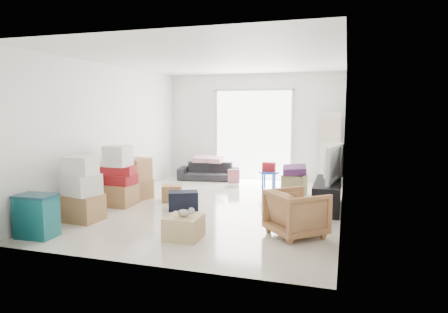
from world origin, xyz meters
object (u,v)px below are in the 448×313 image
storage_bins (37,216)px  kids_table (269,170)px  ottoman (294,185)px  wood_crate (184,227)px  armchair (297,211)px  ac_tower (331,149)px  sofa (208,168)px  television (328,177)px  tv_console (327,195)px

storage_bins → kids_table: bearing=59.8°
ottoman → wood_crate: (-1.15, -3.30, -0.06)m
storage_bins → wood_crate: size_ratio=1.29×
armchair → kids_table: bearing=-23.9°
kids_table → ac_tower: bearing=32.2°
storage_bins → sofa: bearing=80.5°
sofa → kids_table: (1.69, -0.68, 0.13)m
storage_bins → wood_crate: storage_bins is taller
television → tv_console: bearing=0.0°
kids_table → wood_crate: bearing=-97.6°
ac_tower → kids_table: 1.61m
wood_crate → ottoman: bearing=70.8°
ac_tower → sofa: (-3.01, -0.15, -0.58)m
armchair → tv_console: bearing=-52.7°
ac_tower → tv_console: bearing=-88.7°
ac_tower → ottoman: bearing=-117.2°
television → wood_crate: (-1.87, -2.34, -0.42)m
armchair → ottoman: armchair is taller
ac_tower → wood_crate: (-1.82, -4.61, -0.71)m
television → kids_table: size_ratio=1.88×
television → sofa: 3.73m
television → storage_bins: 4.88m
armchair → ottoman: 2.75m
storage_bins → kids_table: 5.04m
tv_console → ac_tower: bearing=91.3°
wood_crate → armchair: bearing=21.0°
armchair → wood_crate: armchair is taller
sofa → storage_bins: bearing=-107.1°
tv_console → television: (0.00, 0.00, 0.33)m
sofa → storage_bins: (-0.84, -5.03, 0.02)m
storage_bins → ottoman: 5.00m
kids_table → wood_crate: 3.83m
ottoman → kids_table: kids_table is taller
storage_bins → television: bearing=36.8°
tv_console → storage_bins: 4.87m
sofa → ottoman: (2.33, -1.16, -0.08)m
ac_tower → television: ac_tower is taller
tv_console → wood_crate: bearing=-128.6°
storage_bins → wood_crate: 2.11m
storage_bins → armchair: bearing=18.0°
ottoman → kids_table: (-0.64, 0.49, 0.21)m
television → ottoman: size_ratio=2.64×
ac_tower → sofa: size_ratio=1.15×
television → wood_crate: bearing=152.7°
ac_tower → wood_crate: size_ratio=3.63×
armchair → wood_crate: (-1.51, -0.58, -0.21)m
tv_console → storage_bins: storage_bins is taller
sofa → kids_table: kids_table is taller
television → storage_bins: (-3.90, -2.91, -0.27)m
sofa → wood_crate: 4.62m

